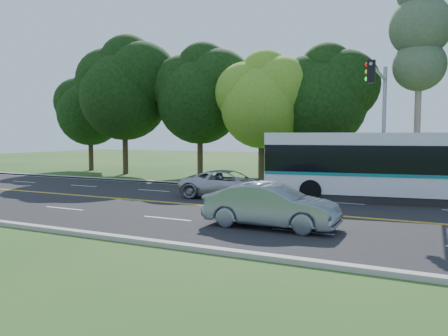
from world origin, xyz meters
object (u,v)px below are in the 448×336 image
at_px(transit_bus, 399,168).
at_px(sedan, 271,206).
at_px(traffic_signal, 380,108).
at_px(suv, 230,184).

bearing_deg(transit_bus, sedan, -121.13).
bearing_deg(sedan, transit_bus, -23.35).
height_order(traffic_signal, suv, traffic_signal).
bearing_deg(transit_bus, suv, -171.13).
bearing_deg(traffic_signal, sedan, -107.25).
distance_m(traffic_signal, transit_bus, 3.11).
distance_m(traffic_signal, sedan, 9.91).
xyz_separation_m(traffic_signal, suv, (-7.17, -2.61, -3.92)).
relative_size(traffic_signal, transit_bus, 0.52).
xyz_separation_m(transit_bus, sedan, (-3.67, -8.56, -0.90)).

